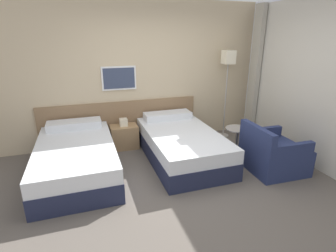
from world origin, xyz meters
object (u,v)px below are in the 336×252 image
at_px(bed_near_window, 181,144).
at_px(armchair, 273,155).
at_px(bed_near_door, 76,158).
at_px(floor_lamp, 228,66).
at_px(nightstand, 124,136).
at_px(side_table, 237,136).

relative_size(bed_near_window, armchair, 2.39).
bearing_deg(armchair, bed_near_door, 76.09).
distance_m(bed_near_door, armchair, 3.09).
bearing_deg(bed_near_door, floor_lamp, 13.84).
height_order(nightstand, floor_lamp, floor_lamp).
xyz_separation_m(nightstand, side_table, (1.86, -0.96, 0.13)).
bearing_deg(bed_near_door, armchair, -16.04).
height_order(bed_near_door, side_table, bed_near_door).
relative_size(bed_near_window, floor_lamp, 1.14).
distance_m(bed_near_window, side_table, 1.01).
bearing_deg(bed_near_door, side_table, -3.94).
bearing_deg(nightstand, side_table, -27.39).
bearing_deg(side_table, armchair, -70.22).
distance_m(nightstand, floor_lamp, 2.47).
bearing_deg(bed_near_door, bed_near_window, 0.00).
bearing_deg(bed_near_window, side_table, -10.74).
height_order(bed_near_window, side_table, bed_near_window).
distance_m(nightstand, side_table, 2.10).
xyz_separation_m(bed_near_door, floor_lamp, (3.00, 0.74, 1.21)).
bearing_deg(armchair, bed_near_window, 57.40).
bearing_deg(nightstand, bed_near_door, -138.22).
relative_size(nightstand, armchair, 0.68).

